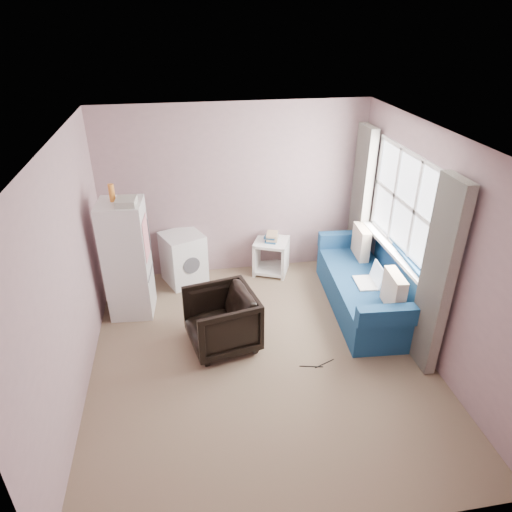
{
  "coord_description": "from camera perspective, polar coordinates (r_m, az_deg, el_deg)",
  "views": [
    {
      "loc": [
        -0.73,
        -4.03,
        3.54
      ],
      "look_at": [
        0.05,
        0.6,
        1.0
      ],
      "focal_mm": 32.0,
      "sensor_mm": 36.0,
      "label": 1
    }
  ],
  "objects": [
    {
      "name": "room",
      "position": [
        4.71,
        0.84,
        -0.71
      ],
      "size": [
        3.84,
        4.24,
        2.54
      ],
      "color": "#826B55",
      "rests_on": "ground"
    },
    {
      "name": "fridge",
      "position": [
        5.96,
        -15.79,
        -0.34
      ],
      "size": [
        0.58,
        0.57,
        1.76
      ],
      "rotation": [
        0.0,
        0.0,
        -0.07
      ],
      "color": "silver",
      "rests_on": "ground"
    },
    {
      "name": "sofa",
      "position": [
        6.23,
        14.47,
        -3.57
      ],
      "size": [
        1.08,
        2.14,
        0.93
      ],
      "rotation": [
        0.0,
        0.0,
        -0.07
      ],
      "color": "navy",
      "rests_on": "ground"
    },
    {
      "name": "washing_machine",
      "position": [
        6.68,
        -9.05,
        -0.13
      ],
      "size": [
        0.7,
        0.7,
        0.75
      ],
      "rotation": [
        0.0,
        0.0,
        0.41
      ],
      "color": "silver",
      "rests_on": "ground"
    },
    {
      "name": "armchair",
      "position": [
        5.37,
        -4.35,
        -7.69
      ],
      "size": [
        0.85,
        0.88,
        0.78
      ],
      "primitive_type": "imported",
      "rotation": [
        0.0,
        0.0,
        -1.36
      ],
      "color": "black",
      "rests_on": "ground"
    },
    {
      "name": "floor_cables",
      "position": [
        5.35,
        7.74,
        -13.35
      ],
      "size": [
        0.42,
        0.11,
        0.01
      ],
      "rotation": [
        0.0,
        0.0,
        0.13
      ],
      "color": "black",
      "rests_on": "ground"
    },
    {
      "name": "window_dressing",
      "position": [
        5.89,
        16.73,
        2.71
      ],
      "size": [
        0.17,
        2.62,
        2.18
      ],
      "color": "white",
      "rests_on": "ground"
    },
    {
      "name": "side_table",
      "position": [
        6.87,
        1.93,
        0.29
      ],
      "size": [
        0.63,
        0.63,
        0.65
      ],
      "rotation": [
        0.0,
        0.0,
        -0.4
      ],
      "color": "white",
      "rests_on": "ground"
    }
  ]
}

